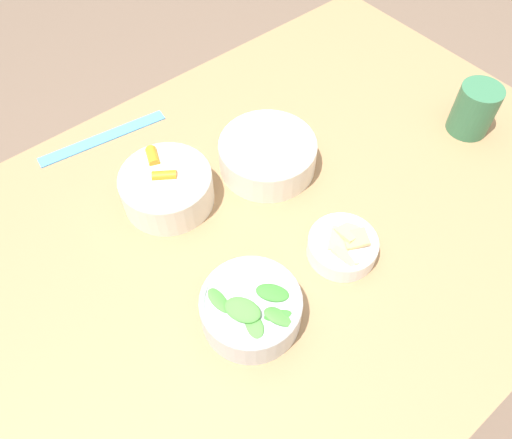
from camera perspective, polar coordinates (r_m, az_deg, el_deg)
The scene contains 8 objects.
ground_plane at distance 1.59m, azimuth 2.56°, elevation -15.28°, with size 10.00×10.00×0.00m, color brown.
dining_table at distance 1.01m, azimuth 3.87°, elevation -2.41°, with size 1.22×0.91×0.75m.
bowl_carrots at distance 0.92m, azimuth -10.19°, elevation 3.69°, with size 0.17×0.17×0.08m.
bowl_greens at distance 0.78m, azimuth -0.53°, elevation -10.11°, with size 0.16×0.16×0.08m.
bowl_beans_hotdog at distance 0.97m, azimuth 1.33°, elevation 7.35°, with size 0.19×0.19×0.07m.
bowl_cookies at distance 0.86m, azimuth 9.92°, elevation -2.97°, with size 0.12×0.12×0.05m.
ruler at distance 1.09m, azimuth -17.06°, elevation 8.89°, with size 0.27×0.06×0.00m.
cup at distance 1.12m, azimuth 23.69°, elevation 11.45°, with size 0.08×0.08×0.10m.
Camera 1 is at (-0.41, -0.39, 1.49)m, focal length 35.00 mm.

